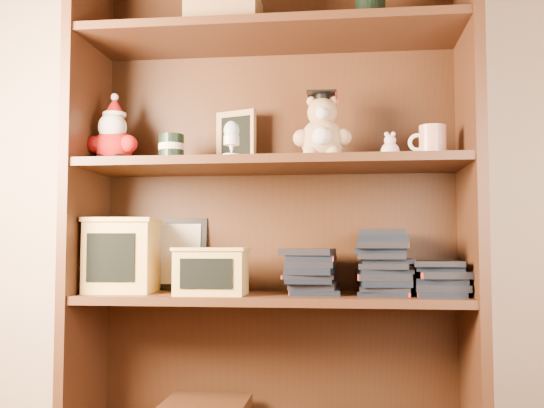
{
  "coord_description": "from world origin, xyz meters",
  "views": [
    {
      "loc": [
        0.42,
        -0.6,
        0.69
      ],
      "look_at": [
        0.2,
        1.3,
        0.82
      ],
      "focal_mm": 42.0,
      "sensor_mm": 36.0,
      "label": 1
    }
  ],
  "objects_px": {
    "bookcase": "(273,218)",
    "grad_teddy_bear": "(322,134)",
    "treats_box": "(123,255)",
    "teacher_mug": "(432,142)"
  },
  "relations": [
    {
      "from": "teacher_mug",
      "to": "treats_box",
      "type": "height_order",
      "value": "teacher_mug"
    },
    {
      "from": "bookcase",
      "to": "treats_box",
      "type": "distance_m",
      "value": 0.48
    },
    {
      "from": "bookcase",
      "to": "teacher_mug",
      "type": "relative_size",
      "value": 14.36
    },
    {
      "from": "bookcase",
      "to": "teacher_mug",
      "type": "distance_m",
      "value": 0.53
    },
    {
      "from": "grad_teddy_bear",
      "to": "treats_box",
      "type": "distance_m",
      "value": 0.72
    },
    {
      "from": "bookcase",
      "to": "grad_teddy_bear",
      "type": "height_order",
      "value": "bookcase"
    },
    {
      "from": "bookcase",
      "to": "grad_teddy_bear",
      "type": "distance_m",
      "value": 0.3
    },
    {
      "from": "treats_box",
      "to": "teacher_mug",
      "type": "bearing_deg",
      "value": 0.06
    },
    {
      "from": "grad_teddy_bear",
      "to": "teacher_mug",
      "type": "distance_m",
      "value": 0.32
    },
    {
      "from": "grad_teddy_bear",
      "to": "treats_box",
      "type": "relative_size",
      "value": 0.94
    }
  ]
}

